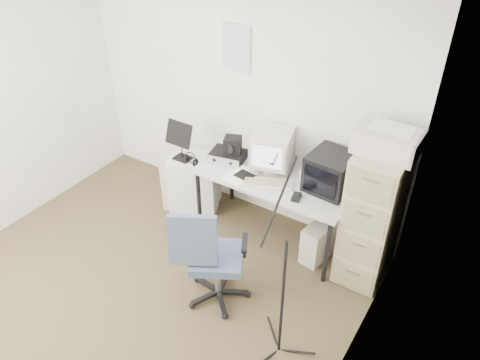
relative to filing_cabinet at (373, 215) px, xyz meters
The scene contains 22 objects.
floor 2.26m from the filing_cabinet, 136.87° to the right, with size 3.60×3.60×0.01m, color #403922.
ceiling 2.85m from the filing_cabinet, 136.87° to the right, with size 3.60×3.60×0.01m, color white.
wall_back 1.72m from the filing_cabinet, 168.55° to the left, with size 3.60×0.02×2.50m, color white.
wall_right 1.61m from the filing_cabinet, 81.54° to the right, with size 0.02×3.60×2.50m, color white.
wall_calendar 1.97m from the filing_cabinet, 169.10° to the left, with size 0.30×0.02×0.44m, color white.
filing_cabinet is the anchor object (origin of this frame).
printer 0.74m from the filing_cabinet, 90.00° to the right, with size 0.49×0.33×0.19m, color beige.
desk 0.99m from the filing_cabinet, behind, with size 1.50×0.70×0.73m, color #B9B9B9.
crt_monitor 1.09m from the filing_cabinet, behind, with size 0.35×0.37×0.39m, color beige.
crt_tv 0.52m from the filing_cabinet, behind, with size 0.38×0.40×0.35m, color black.
desk_speaker 0.70m from the filing_cabinet, behind, with size 0.07×0.07×0.14m, color #C3B197.
keyboard 0.97m from the filing_cabinet, 168.53° to the right, with size 0.46×0.16×0.03m, color beige.
mouse 0.68m from the filing_cabinet, 159.19° to the right, with size 0.07×0.12×0.04m, color black.
radio_receiver 1.50m from the filing_cabinet, behind, with size 0.33×0.24×0.10m, color black.
radio_speaker 1.47m from the filing_cabinet, behind, with size 0.16×0.15×0.16m, color black.
papers 1.25m from the filing_cabinet, behind, with size 0.21×0.29×0.02m, color white.
pc_tower 0.63m from the filing_cabinet, behind, with size 0.19×0.42×0.39m, color beige.
office_chair 1.40m from the filing_cabinet, 133.91° to the right, with size 0.55×0.55×0.96m, color #3F465D.
side_cart 1.96m from the filing_cabinet, behind, with size 0.50×0.40×0.62m, color silver.
music_stand 2.01m from the filing_cabinet, behind, with size 0.30×0.16×0.44m, color black.
headphones 1.87m from the filing_cabinet, behind, with size 0.15×0.15×0.03m, color black.
mic_stand 1.22m from the filing_cabinet, 101.46° to the right, with size 0.02×0.02×1.49m, color black.
Camera 1 is at (2.31, -1.81, 3.20)m, focal length 35.00 mm.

